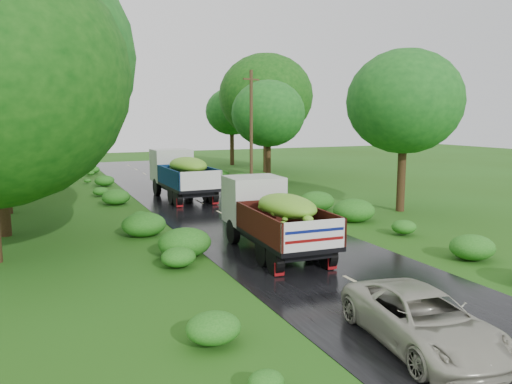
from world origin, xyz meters
TOP-DOWN VIEW (x-y plane):
  - ground at (0.00, 0.00)m, footprint 120.00×120.00m
  - road at (0.00, 5.00)m, footprint 6.50×80.00m
  - road_lines at (0.00, 6.00)m, footprint 0.12×69.60m
  - truck_near at (-0.83, 4.33)m, footprint 2.48×6.29m
  - truck_far at (-0.60, 17.64)m, footprint 2.58×6.94m
  - car at (-1.18, -3.96)m, footprint 2.58×4.58m
  - utility_pole at (4.32, 18.20)m, footprint 1.33×0.59m
  - trees_left at (-10.14, 20.94)m, footprint 5.90×34.60m
  - trees_right at (9.39, 24.52)m, footprint 6.81×31.05m
  - shrubs at (0.00, 14.00)m, footprint 11.90×44.00m

SIDE VIEW (x-z plane):
  - ground at x=0.00m, z-range 0.00..0.00m
  - road at x=0.00m, z-range 0.00..0.02m
  - road_lines at x=0.00m, z-range 0.02..0.02m
  - shrubs at x=0.00m, z-range 0.00..0.70m
  - car at x=-1.18m, z-range 0.02..1.23m
  - truck_near at x=-0.83m, z-range 0.17..2.77m
  - truck_far at x=-0.60m, z-range 0.19..3.08m
  - utility_pole at x=4.32m, z-range 0.12..8.06m
  - trees_right at x=9.39m, z-range 1.59..10.20m
  - trees_left at x=-10.14m, z-range 2.01..11.50m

